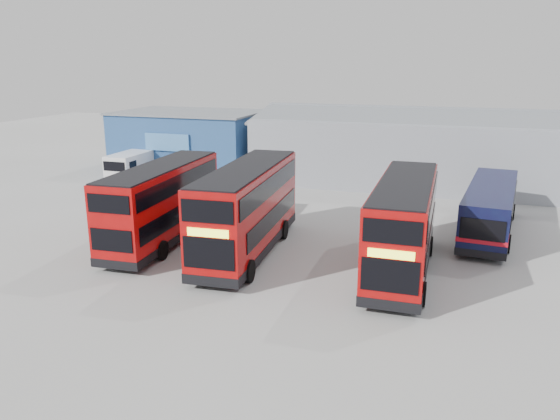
# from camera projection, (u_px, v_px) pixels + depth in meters

# --- Properties ---
(ground_plane) EXTENTS (120.00, 120.00, 0.00)m
(ground_plane) POSITION_uv_depth(u_px,v_px,m) (274.00, 251.00, 27.98)
(ground_plane) COLOR gray
(ground_plane) RESTS_ON ground
(office_block) EXTENTS (12.30, 8.32, 5.12)m
(office_block) POSITION_uv_depth(u_px,v_px,m) (191.00, 141.00, 48.02)
(office_block) COLOR navy
(office_block) RESTS_ON ground
(maintenance_shed) EXTENTS (30.50, 12.00, 5.89)m
(maintenance_shed) POSITION_uv_depth(u_px,v_px,m) (452.00, 149.00, 43.12)
(maintenance_shed) COLOR gray
(maintenance_shed) RESTS_ON ground
(double_decker_left) EXTENTS (2.95, 10.01, 4.18)m
(double_decker_left) POSITION_uv_depth(u_px,v_px,m) (162.00, 205.00, 28.80)
(double_decker_left) COLOR #A90909
(double_decker_left) RESTS_ON ground
(double_decker_centre) EXTENTS (3.27, 10.65, 4.44)m
(double_decker_centre) POSITION_uv_depth(u_px,v_px,m) (247.00, 211.00, 27.13)
(double_decker_centre) COLOR #A90909
(double_decker_centre) RESTS_ON ground
(double_decker_right) EXTENTS (2.72, 10.16, 4.28)m
(double_decker_right) POSITION_uv_depth(u_px,v_px,m) (403.00, 227.00, 24.74)
(double_decker_right) COLOR #A90909
(double_decker_right) RESTS_ON ground
(single_decker_blue) EXTENTS (3.40, 10.52, 2.80)m
(single_decker_blue) POSITION_uv_depth(u_px,v_px,m) (490.00, 210.00, 30.31)
(single_decker_blue) COLOR #0C1434
(single_decker_blue) RESTS_ON ground
(panel_van) EXTENTS (2.31, 5.26, 2.28)m
(panel_van) POSITION_uv_depth(u_px,v_px,m) (133.00, 165.00, 44.02)
(panel_van) COLOR white
(panel_van) RESTS_ON ground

